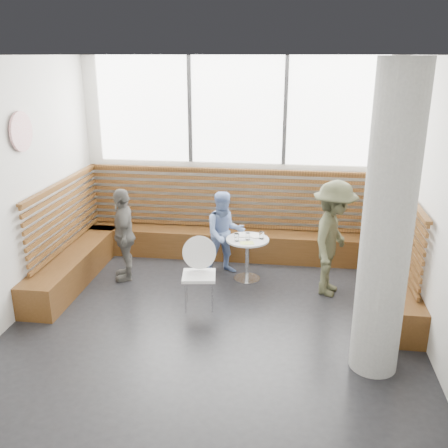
# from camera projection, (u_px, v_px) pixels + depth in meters

# --- Properties ---
(room) EXTENTS (5.00, 5.00, 3.20)m
(room) POSITION_uv_depth(u_px,v_px,m) (212.00, 202.00, 5.71)
(room) COLOR silver
(room) RESTS_ON ground
(booth) EXTENTS (5.00, 2.50, 1.44)m
(booth) POSITION_uv_depth(u_px,v_px,m) (231.00, 244.00, 7.76)
(booth) COLOR #4B2D12
(booth) RESTS_ON ground
(concrete_column) EXTENTS (0.50, 0.50, 3.20)m
(concrete_column) POSITION_uv_depth(u_px,v_px,m) (388.00, 227.00, 4.91)
(concrete_column) COLOR gray
(concrete_column) RESTS_ON ground
(wall_art) EXTENTS (0.03, 0.50, 0.50)m
(wall_art) POSITION_uv_depth(u_px,v_px,m) (21.00, 132.00, 6.18)
(wall_art) COLOR white
(wall_art) RESTS_ON room
(cafe_table) EXTENTS (0.63, 0.63, 0.65)m
(cafe_table) POSITION_uv_depth(u_px,v_px,m) (247.00, 250.00, 7.35)
(cafe_table) COLOR silver
(cafe_table) RESTS_ON ground
(cafe_chair) EXTENTS (0.45, 0.44, 0.94)m
(cafe_chair) POSITION_uv_depth(u_px,v_px,m) (200.00, 267.00, 6.56)
(cafe_chair) COLOR white
(cafe_chair) RESTS_ON ground
(adult_man) EXTENTS (0.87, 1.18, 1.62)m
(adult_man) POSITION_uv_depth(u_px,v_px,m) (333.00, 239.00, 6.83)
(adult_man) COLOR #43452E
(adult_man) RESTS_ON ground
(child_back) EXTENTS (0.76, 0.68, 1.29)m
(child_back) POSITION_uv_depth(u_px,v_px,m) (225.00, 233.00, 7.53)
(child_back) COLOR #718CC5
(child_back) RESTS_ON ground
(child_left) EXTENTS (0.58, 0.88, 1.39)m
(child_left) POSITION_uv_depth(u_px,v_px,m) (124.00, 234.00, 7.34)
(child_left) COLOR #605D57
(child_left) RESTS_ON ground
(plate_near) EXTENTS (0.22, 0.22, 0.02)m
(plate_near) POSITION_uv_depth(u_px,v_px,m) (241.00, 235.00, 7.43)
(plate_near) COLOR white
(plate_near) RESTS_ON cafe_table
(plate_far) EXTENTS (0.22, 0.22, 0.02)m
(plate_far) POSITION_uv_depth(u_px,v_px,m) (256.00, 236.00, 7.39)
(plate_far) COLOR white
(plate_far) RESTS_ON cafe_table
(glass_left) EXTENTS (0.07, 0.07, 0.11)m
(glass_left) POSITION_uv_depth(u_px,v_px,m) (237.00, 237.00, 7.20)
(glass_left) COLOR white
(glass_left) RESTS_ON cafe_table
(glass_mid) EXTENTS (0.07, 0.07, 0.10)m
(glass_mid) POSITION_uv_depth(u_px,v_px,m) (248.00, 236.00, 7.24)
(glass_mid) COLOR white
(glass_mid) RESTS_ON cafe_table
(glass_right) EXTENTS (0.07, 0.07, 0.11)m
(glass_right) POSITION_uv_depth(u_px,v_px,m) (262.00, 235.00, 7.28)
(glass_right) COLOR white
(glass_right) RESTS_ON cafe_table
(menu_card) EXTENTS (0.23, 0.18, 0.00)m
(menu_card) POSITION_uv_depth(u_px,v_px,m) (247.00, 243.00, 7.13)
(menu_card) COLOR #A5C64C
(menu_card) RESTS_ON cafe_table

